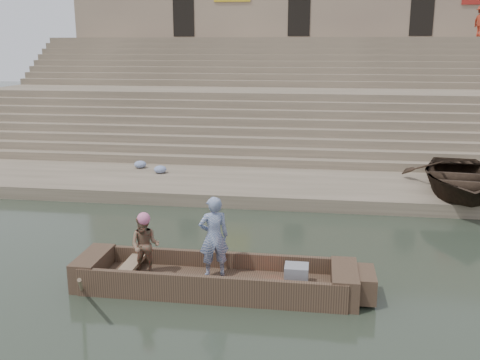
% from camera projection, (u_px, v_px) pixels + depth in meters
% --- Properties ---
extents(ground, '(120.00, 120.00, 0.00)m').
position_uv_depth(ground, '(347.00, 311.00, 9.88)').
color(ground, '#242E22').
rests_on(ground, ground).
extents(lower_landing, '(32.00, 4.00, 0.40)m').
position_uv_depth(lower_landing, '(336.00, 189.00, 17.51)').
color(lower_landing, gray).
rests_on(lower_landing, ground).
extents(mid_landing, '(32.00, 3.00, 2.80)m').
position_uv_depth(mid_landing, '(333.00, 121.00, 24.41)').
color(mid_landing, gray).
rests_on(mid_landing, ground).
extents(upper_landing, '(32.00, 3.00, 5.20)m').
position_uv_depth(upper_landing, '(331.00, 84.00, 30.84)').
color(upper_landing, gray).
rests_on(upper_landing, ground).
extents(ghat_steps, '(32.00, 11.00, 5.20)m').
position_uv_depth(ghat_steps, '(332.00, 109.00, 25.94)').
color(ghat_steps, gray).
rests_on(ghat_steps, ground).
extents(building_wall, '(32.00, 5.07, 11.20)m').
position_uv_depth(building_wall, '(332.00, 32.00, 33.94)').
color(building_wall, '#9D856B').
rests_on(building_wall, ground).
extents(main_rowboat, '(5.00, 1.30, 0.22)m').
position_uv_depth(main_rowboat, '(215.00, 284.00, 10.74)').
color(main_rowboat, brown).
rests_on(main_rowboat, ground).
extents(rowboat_trim, '(6.04, 2.63, 1.93)m').
position_uv_depth(rowboat_trim, '(225.00, 276.00, 10.65)').
color(rowboat_trim, brown).
rests_on(rowboat_trim, ground).
extents(standing_man, '(0.71, 0.59, 1.66)m').
position_uv_depth(standing_man, '(214.00, 237.00, 10.70)').
color(standing_man, navy).
rests_on(standing_man, main_rowboat).
extents(rowing_man, '(0.62, 0.48, 1.26)m').
position_uv_depth(rowing_man, '(145.00, 246.00, 10.78)').
color(rowing_man, '#277651').
rests_on(rowing_man, main_rowboat).
extents(television, '(0.46, 0.42, 0.40)m').
position_uv_depth(television, '(296.00, 275.00, 10.43)').
color(television, gray).
rests_on(television, main_rowboat).
extents(beached_rowboat, '(3.94, 5.13, 0.99)m').
position_uv_depth(beached_rowboat, '(462.00, 177.00, 16.21)').
color(beached_rowboat, '#2D2116').
rests_on(beached_rowboat, lower_landing).
extents(cloth_bundles, '(15.56, 1.36, 0.26)m').
position_uv_depth(cloth_bundles, '(349.00, 174.00, 18.17)').
color(cloth_bundles, '#3F5999').
rests_on(cloth_bundles, lower_landing).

